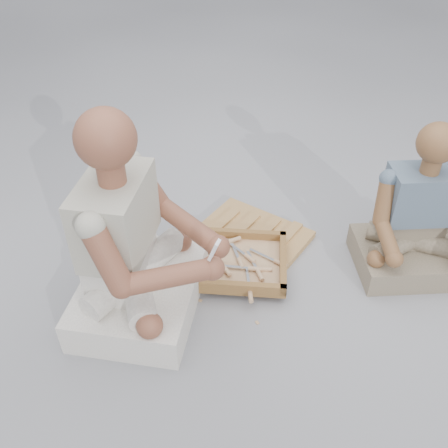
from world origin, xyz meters
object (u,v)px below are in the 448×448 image
(carved_panel, at_px, (254,234))
(tool_tray, at_px, (234,262))
(craftsman, at_px, (133,252))
(companion, at_px, (416,225))

(carved_panel, relative_size, tool_tray, 0.93)
(tool_tray, distance_m, craftsman, 0.58)
(carved_panel, height_order, companion, companion)
(carved_panel, distance_m, craftsman, 0.84)
(tool_tray, bearing_deg, companion, 22.14)
(carved_panel, xyz_separation_m, tool_tray, (-0.02, -0.30, 0.04))
(tool_tray, relative_size, craftsman, 0.61)
(companion, bearing_deg, craftsman, 8.65)
(tool_tray, relative_size, companion, 0.77)
(craftsman, xyz_separation_m, companion, (1.17, 0.71, -0.08))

